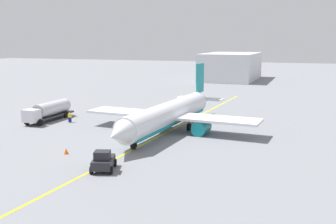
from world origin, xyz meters
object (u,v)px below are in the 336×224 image
object	(u,v)px
fuel_tanker	(49,110)
refueling_worker	(70,117)
pushback_tug	(103,161)
airplane	(169,114)
safety_cone_nose	(66,151)

from	to	relation	value
fuel_tanker	refueling_worker	xyz separation A→B (m)	(0.12, 4.19, -0.91)
pushback_tug	refueling_worker	bearing A→B (deg)	-139.82
airplane	pushback_tug	size ratio (longest dim) A/B	8.36
airplane	refueling_worker	world-z (taller)	airplane
fuel_tanker	pushback_tug	bearing A→B (deg)	46.21
airplane	safety_cone_nose	distance (m)	17.74
fuel_tanker	pushback_tug	world-z (taller)	fuel_tanker
airplane	fuel_tanker	xyz separation A→B (m)	(-0.79, -22.00, -0.82)
fuel_tanker	pushback_tug	distance (m)	29.78
fuel_tanker	refueling_worker	world-z (taller)	fuel_tanker
airplane	safety_cone_nose	world-z (taller)	airplane
airplane	refueling_worker	distance (m)	17.91
airplane	safety_cone_nose	size ratio (longest dim) A/B	49.69
pushback_tug	safety_cone_nose	world-z (taller)	pushback_tug
fuel_tanker	safety_cone_nose	distance (m)	21.97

